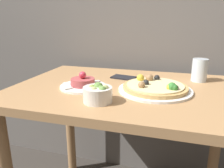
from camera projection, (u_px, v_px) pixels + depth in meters
name	position (u px, v px, depth m)	size (l,w,h in m)	color
dining_table	(127.00, 113.00, 1.06)	(1.07, 0.73, 0.79)	#AD7F51
pizza_plate	(155.00, 87.00, 0.96)	(0.32, 0.32, 0.06)	white
tartare_plate	(83.00, 84.00, 1.01)	(0.21, 0.21, 0.08)	white
small_bowl	(98.00, 93.00, 0.83)	(0.11, 0.11, 0.07)	silver
drinking_glass	(200.00, 70.00, 1.11)	(0.08, 0.08, 0.12)	silver
napkin	(124.00, 77.00, 1.18)	(0.14, 0.10, 0.01)	black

